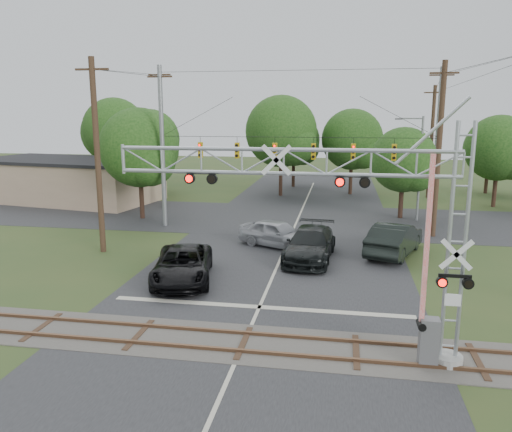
% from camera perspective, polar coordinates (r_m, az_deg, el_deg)
% --- Properties ---
extents(ground, '(160.00, 160.00, 0.00)m').
position_cam_1_polar(ground, '(16.89, -2.82, -17.34)').
color(ground, '#324821').
rests_on(ground, ground).
extents(road_main, '(14.00, 90.00, 0.02)m').
position_cam_1_polar(road_main, '(25.94, 2.03, -6.72)').
color(road_main, '#28282B').
rests_on(road_main, ground).
extents(road_cross, '(90.00, 12.00, 0.02)m').
position_cam_1_polar(road_cross, '(39.40, 4.81, -0.36)').
color(road_cross, '#28282B').
rests_on(road_cross, ground).
extents(railroad_track, '(90.00, 3.20, 0.17)m').
position_cam_1_polar(railroad_track, '(18.61, -1.44, -14.33)').
color(railroad_track, '#47423D').
rests_on(railroad_track, ground).
extents(crossing_gantry, '(11.66, 1.02, 7.98)m').
position_cam_1_polar(crossing_gantry, '(16.36, 10.46, -0.04)').
color(crossing_gantry, '#979791').
rests_on(crossing_gantry, ground).
extents(traffic_signal_span, '(19.34, 0.36, 11.50)m').
position_cam_1_polar(traffic_signal_span, '(34.57, 5.88, 7.53)').
color(traffic_signal_span, gray).
rests_on(traffic_signal_span, ground).
extents(pickup_black, '(3.95, 6.38, 1.65)m').
position_cam_1_polar(pickup_black, '(25.09, -8.37, -5.53)').
color(pickup_black, black).
rests_on(pickup_black, ground).
extents(car_dark, '(2.97, 6.35, 1.79)m').
position_cam_1_polar(car_dark, '(28.50, 6.21, -3.23)').
color(car_dark, black).
rests_on(car_dark, ground).
extents(sedan_silver, '(5.34, 3.93, 1.69)m').
position_cam_1_polar(sedan_silver, '(31.10, 2.43, -2.01)').
color(sedan_silver, '#9A9CA1').
rests_on(sedan_silver, ground).
extents(suv_dark, '(3.90, 6.12, 1.90)m').
position_cam_1_polar(suv_dark, '(30.46, 15.54, -2.52)').
color(suv_dark, black).
rests_on(suv_dark, ground).
extents(commercial_building, '(18.22, 11.42, 3.97)m').
position_cam_1_polar(commercial_building, '(50.84, -20.74, 3.90)').
color(commercial_building, '#A0856A').
rests_on(commercial_building, ground).
extents(streetlight, '(2.13, 0.22, 7.99)m').
position_cam_1_polar(streetlight, '(40.08, 18.04, 5.77)').
color(streetlight, gray).
rests_on(streetlight, ground).
extents(utility_poles, '(27.06, 28.89, 12.13)m').
position_cam_1_polar(utility_poles, '(37.52, 8.49, 8.07)').
color(utility_poles, '#3C291B').
rests_on(utility_poles, ground).
extents(treeline, '(54.93, 25.40, 9.98)m').
position_cam_1_polar(treeline, '(49.81, 2.96, 8.84)').
color(treeline, '#372319').
rests_on(treeline, ground).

